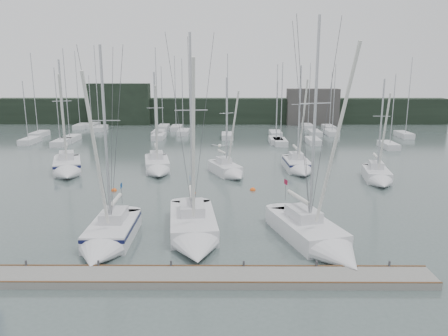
# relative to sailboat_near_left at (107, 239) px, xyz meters

# --- Properties ---
(ground) EXTENTS (160.00, 160.00, 0.00)m
(ground) POSITION_rel_sailboat_near_left_xyz_m (6.43, 0.68, -0.57)
(ground) COLOR #4C5C5A
(ground) RESTS_ON ground
(dock) EXTENTS (24.00, 2.00, 0.40)m
(dock) POSITION_rel_sailboat_near_left_xyz_m (6.43, -4.32, -0.37)
(dock) COLOR slate
(dock) RESTS_ON ground
(far_treeline) EXTENTS (90.00, 4.00, 5.00)m
(far_treeline) POSITION_rel_sailboat_near_left_xyz_m (6.43, 62.68, 1.93)
(far_treeline) COLOR black
(far_treeline) RESTS_ON ground
(far_building_left) EXTENTS (12.00, 3.00, 8.00)m
(far_building_left) POSITION_rel_sailboat_near_left_xyz_m (-13.57, 60.68, 3.43)
(far_building_left) COLOR black
(far_building_left) RESTS_ON ground
(far_building_right) EXTENTS (10.00, 3.00, 7.00)m
(far_building_right) POSITION_rel_sailboat_near_left_xyz_m (24.43, 60.68, 2.93)
(far_building_right) COLOR #423F3C
(far_building_right) RESTS_ON ground
(mast_forest) EXTENTS (61.30, 25.91, 14.87)m
(mast_forest) POSITION_rel_sailboat_near_left_xyz_m (4.07, 45.85, -0.09)
(mast_forest) COLOR silver
(mast_forest) RESTS_ON ground
(sailboat_near_left) EXTENTS (2.80, 8.30, 13.32)m
(sailboat_near_left) POSITION_rel_sailboat_near_left_xyz_m (0.00, 0.00, 0.00)
(sailboat_near_left) COLOR silver
(sailboat_near_left) RESTS_ON ground
(sailboat_near_center) EXTENTS (4.16, 10.08, 14.28)m
(sailboat_near_center) POSITION_rel_sailboat_near_left_xyz_m (5.39, 0.99, -0.04)
(sailboat_near_center) COLOR silver
(sailboat_near_center) RESTS_ON ground
(sailboat_near_right) EXTENTS (5.51, 9.67, 15.10)m
(sailboat_near_right) POSITION_rel_sailboat_near_left_xyz_m (13.35, -0.13, -0.00)
(sailboat_near_right) COLOR silver
(sailboat_near_right) RESTS_ON ground
(sailboat_mid_a) EXTENTS (5.16, 8.26, 12.72)m
(sailboat_mid_a) POSITION_rel_sailboat_near_left_xyz_m (-9.35, 19.28, 0.10)
(sailboat_mid_a) COLOR silver
(sailboat_mid_a) RESTS_ON ground
(sailboat_mid_b) EXTENTS (3.96, 8.05, 11.40)m
(sailboat_mid_b) POSITION_rel_sailboat_near_left_xyz_m (0.09, 20.08, 0.00)
(sailboat_mid_b) COLOR silver
(sailboat_mid_b) RESTS_ON ground
(sailboat_mid_c) EXTENTS (4.38, 6.42, 10.76)m
(sailboat_mid_c) POSITION_rel_sailboat_near_left_xyz_m (7.82, 18.47, -0.04)
(sailboat_mid_c) COLOR silver
(sailboat_mid_c) RESTS_ON ground
(sailboat_mid_d) EXTENTS (2.73, 7.18, 12.07)m
(sailboat_mid_d) POSITION_rel_sailboat_near_left_xyz_m (15.33, 20.39, 0.01)
(sailboat_mid_d) COLOR silver
(sailboat_mid_d) RESTS_ON ground
(sailboat_mid_e) EXTENTS (3.29, 6.94, 10.74)m
(sailboat_mid_e) POSITION_rel_sailboat_near_left_xyz_m (22.41, 15.94, -0.04)
(sailboat_mid_e) COLOR silver
(sailboat_mid_e) RESTS_ON ground
(buoy_a) EXTENTS (0.53, 0.53, 0.53)m
(buoy_a) POSITION_rel_sailboat_near_left_xyz_m (4.47, 12.06, -0.57)
(buoy_a) COLOR #FA5B16
(buoy_a) RESTS_ON ground
(buoy_b) EXTENTS (0.53, 0.53, 0.53)m
(buoy_b) POSITION_rel_sailboat_near_left_xyz_m (9.92, 13.19, -0.57)
(buoy_b) COLOR #FA5B16
(buoy_b) RESTS_ON ground
(buoy_c) EXTENTS (0.51, 0.51, 0.51)m
(buoy_c) POSITION_rel_sailboat_near_left_xyz_m (-2.84, 12.95, -0.57)
(buoy_c) COLOR #FA5B16
(buoy_c) RESTS_ON ground
(seagull) EXTENTS (0.94, 0.44, 0.19)m
(seagull) POSITION_rel_sailboat_near_left_xyz_m (7.08, -0.43, 6.03)
(seagull) COLOR white
(seagull) RESTS_ON ground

